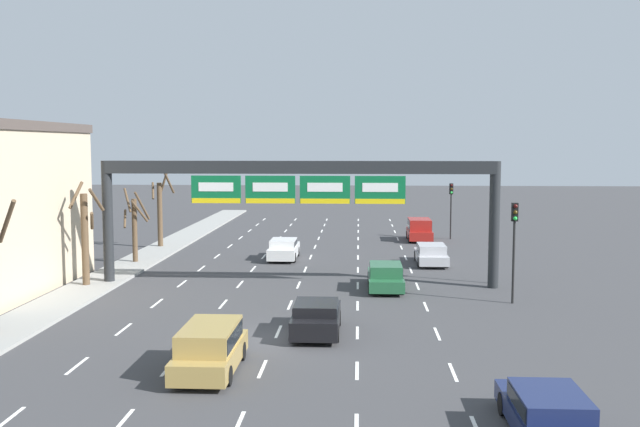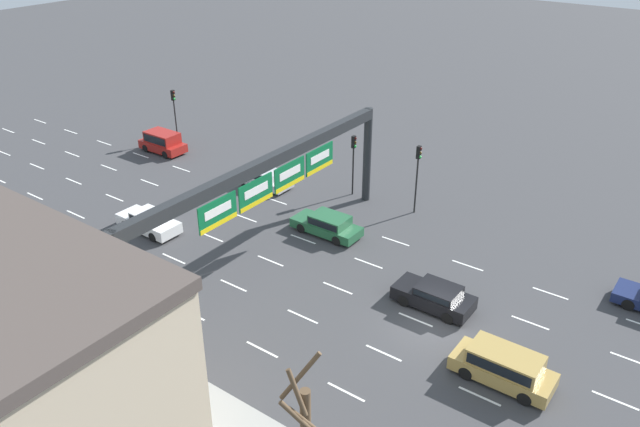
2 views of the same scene
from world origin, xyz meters
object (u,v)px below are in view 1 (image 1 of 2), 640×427
object	(u,v)px
sign_gantry	(298,187)
car_white	(284,248)
traffic_light_mid_block	(451,199)
traffic_light_far_end	(514,232)
car_silver	(431,253)
car_black	(316,316)
tree_bare_closest	(161,208)
suv_red	(419,229)
suv_gold	(210,346)
tree_bare_third	(85,234)
tree_bare_furthest	(135,225)
car_navy	(548,412)
car_green	(386,275)
traffic_light_near_gantry	(493,226)

from	to	relation	value
sign_gantry	car_white	distance (m)	10.39
traffic_light_mid_block	traffic_light_far_end	size ratio (longest dim) A/B	0.93
traffic_light_far_end	car_silver	bearing A→B (deg)	103.98
car_black	tree_bare_closest	size ratio (longest dim) A/B	0.71
suv_red	suv_gold	xyz separation A→B (m)	(-10.04, -34.40, -0.08)
traffic_light_mid_block	car_white	bearing A→B (deg)	-138.66
car_black	suv_gold	bearing A→B (deg)	-123.03
sign_gantry	tree_bare_third	xyz separation A→B (m)	(-11.56, -1.07, -2.52)
suv_red	traffic_light_far_end	distance (m)	23.32
tree_bare_third	tree_bare_furthest	size ratio (longest dim) A/B	1.17
car_navy	suv_red	bearing A→B (deg)	90.16
suv_gold	tree_bare_third	world-z (taller)	tree_bare_third
car_silver	tree_bare_furthest	distance (m)	19.51
car_navy	car_green	xyz separation A→B (m)	(-3.60, 19.47, 0.05)
suv_red	car_white	xyz separation A→B (m)	(-10.06, -10.08, -0.24)
sign_gantry	tree_bare_closest	size ratio (longest dim) A/B	3.61
sign_gantry	traffic_light_near_gantry	world-z (taller)	sign_gantry
suv_gold	tree_bare_closest	bearing A→B (deg)	108.69
traffic_light_far_end	tree_bare_furthest	distance (m)	24.64
traffic_light_mid_block	traffic_light_far_end	distance (m)	24.15
tree_bare_closest	car_green	bearing A→B (deg)	-41.85
traffic_light_near_gantry	tree_bare_furthest	size ratio (longest dim) A/B	0.95
traffic_light_mid_block	tree_bare_third	size ratio (longest dim) A/B	0.82
suv_gold	car_green	size ratio (longest dim) A/B	0.98
car_black	car_silver	bearing A→B (deg)	69.85
car_navy	car_white	world-z (taller)	car_white
traffic_light_far_end	tree_bare_third	xyz separation A→B (m)	(-22.50, 2.80, -0.56)
car_black	traffic_light_near_gantry	xyz separation A→B (m)	(9.23, 11.35, 2.55)
traffic_light_mid_block	tree_bare_third	bearing A→B (deg)	-136.54
suv_red	car_black	bearing A→B (deg)	-102.87
car_black	car_green	bearing A→B (deg)	71.14
car_white	tree_bare_closest	size ratio (longest dim) A/B	0.75
traffic_light_near_gantry	car_black	bearing A→B (deg)	-129.13
traffic_light_near_gantry	car_navy	bearing A→B (deg)	-96.48
car_black	tree_bare_closest	bearing A→B (deg)	118.82
suv_gold	car_green	distance (m)	15.91
car_black	sign_gantry	bearing A→B (deg)	99.05
car_black	traffic_light_mid_block	size ratio (longest dim) A/B	0.93
suv_red	car_white	world-z (taller)	suv_red
tree_bare_closest	tree_bare_third	xyz separation A→B (m)	(0.07, -15.05, -0.07)
traffic_light_far_end	tree_bare_third	world-z (taller)	tree_bare_third
traffic_light_near_gantry	traffic_light_mid_block	bearing A→B (deg)	89.63
car_green	tree_bare_closest	distance (m)	22.18
traffic_light_far_end	car_white	bearing A→B (deg)	134.47
tree_bare_third	tree_bare_furthest	world-z (taller)	tree_bare_third
car_silver	traffic_light_far_end	bearing A→B (deg)	-76.02
suv_red	tree_bare_closest	xyz separation A→B (m)	(-19.92, -5.18, 2.05)
suv_red	traffic_light_far_end	world-z (taller)	traffic_light_far_end
suv_gold	car_silver	size ratio (longest dim) A/B	1.00
suv_gold	traffic_light_mid_block	distance (m)	37.80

